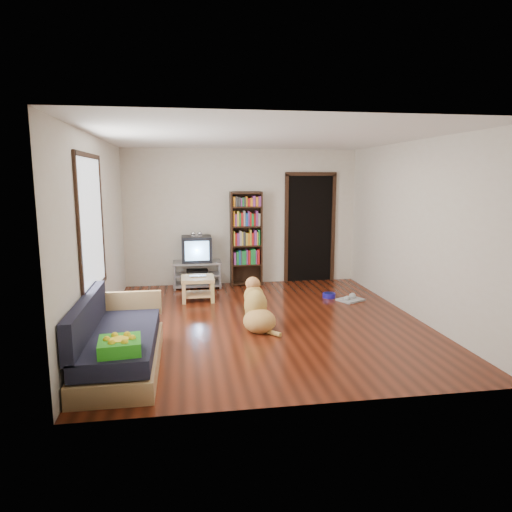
{
  "coord_description": "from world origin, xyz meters",
  "views": [
    {
      "loc": [
        -1.11,
        -6.27,
        2.06
      ],
      "look_at": [
        -0.07,
        0.38,
        0.9
      ],
      "focal_mm": 32.0,
      "sensor_mm": 36.0,
      "label": 1
    }
  ],
  "objects": [
    {
      "name": "wall_front",
      "position": [
        0.0,
        -2.5,
        1.3
      ],
      "size": [
        4.5,
        0.0,
        4.5
      ],
      "primitive_type": "plane",
      "rotation": [
        -1.57,
        0.0,
        0.0
      ],
      "color": "beige",
      "rests_on": "ground"
    },
    {
      "name": "wall_left",
      "position": [
        -2.25,
        0.0,
        1.3
      ],
      "size": [
        0.0,
        5.0,
        5.0
      ],
      "primitive_type": "plane",
      "rotation": [
        1.57,
        0.0,
        1.57
      ],
      "color": "beige",
      "rests_on": "ground"
    },
    {
      "name": "laptop",
      "position": [
        -0.92,
        1.3,
        0.41
      ],
      "size": [
        0.29,
        0.2,
        0.02
      ],
      "primitive_type": "imported",
      "rotation": [
        0.0,
        0.0,
        -0.06
      ],
      "color": "white",
      "rests_on": "coffee_table"
    },
    {
      "name": "window",
      "position": [
        -2.23,
        -0.5,
        1.5
      ],
      "size": [
        0.03,
        1.46,
        1.7
      ],
      "color": "white",
      "rests_on": "wall_left"
    },
    {
      "name": "dog_bowl",
      "position": [
        1.34,
        1.13,
        0.04
      ],
      "size": [
        0.22,
        0.22,
        0.08
      ],
      "primitive_type": "cylinder",
      "color": "#1D1592",
      "rests_on": "ground"
    },
    {
      "name": "wall_back",
      "position": [
        0.0,
        2.5,
        1.3
      ],
      "size": [
        4.5,
        0.0,
        4.5
      ],
      "primitive_type": "plane",
      "rotation": [
        1.57,
        0.0,
        0.0
      ],
      "color": "beige",
      "rests_on": "ground"
    },
    {
      "name": "bookshelf",
      "position": [
        0.05,
        2.34,
        1.0
      ],
      "size": [
        0.6,
        0.3,
        1.8
      ],
      "color": "black",
      "rests_on": "ground"
    },
    {
      "name": "ground",
      "position": [
        0.0,
        0.0,
        0.0
      ],
      "size": [
        5.0,
        5.0,
        0.0
      ],
      "primitive_type": "plane",
      "color": "#561E0E",
      "rests_on": "ground"
    },
    {
      "name": "crt_tv",
      "position": [
        -0.9,
        2.27,
        0.74
      ],
      "size": [
        0.55,
        0.52,
        0.58
      ],
      "color": "black",
      "rests_on": "tv_stand"
    },
    {
      "name": "grey_rag",
      "position": [
        1.64,
        0.88,
        0.01
      ],
      "size": [
        0.5,
        0.47,
        0.03
      ],
      "primitive_type": "cube",
      "rotation": [
        0.0,
        0.0,
        0.48
      ],
      "color": "#9D9D9D",
      "rests_on": "ground"
    },
    {
      "name": "tv_stand",
      "position": [
        -0.9,
        2.25,
        0.27
      ],
      "size": [
        0.9,
        0.45,
        0.5
      ],
      "color": "#99999E",
      "rests_on": "ground"
    },
    {
      "name": "ceiling",
      "position": [
        0.0,
        0.0,
        2.6
      ],
      "size": [
        5.0,
        5.0,
        0.0
      ],
      "primitive_type": "plane",
      "rotation": [
        3.14,
        0.0,
        0.0
      ],
      "color": "white",
      "rests_on": "ground"
    },
    {
      "name": "doorway",
      "position": [
        1.35,
        2.48,
        1.12
      ],
      "size": [
        1.03,
        0.05,
        2.19
      ],
      "color": "black",
      "rests_on": "wall_back"
    },
    {
      "name": "dog",
      "position": [
        -0.16,
        -0.28,
        0.26
      ],
      "size": [
        0.51,
        0.83,
        0.71
      ],
      "color": "gold",
      "rests_on": "ground"
    },
    {
      "name": "sofa",
      "position": [
        -1.87,
        -1.38,
        0.26
      ],
      "size": [
        0.8,
        1.8,
        0.8
      ],
      "color": "tan",
      "rests_on": "ground"
    },
    {
      "name": "wall_right",
      "position": [
        2.25,
        0.0,
        1.3
      ],
      "size": [
        0.0,
        5.0,
        5.0
      ],
      "primitive_type": "plane",
      "rotation": [
        1.57,
        0.0,
        -1.57
      ],
      "color": "beige",
      "rests_on": "ground"
    },
    {
      "name": "green_cushion",
      "position": [
        -1.75,
        -2.0,
        0.48
      ],
      "size": [
        0.43,
        0.43,
        0.13
      ],
      "primitive_type": "cube",
      "rotation": [
        0.0,
        0.0,
        0.1
      ],
      "color": "green",
      "rests_on": "sofa"
    },
    {
      "name": "coffee_table",
      "position": [
        -0.92,
        1.33,
        0.28
      ],
      "size": [
        0.55,
        0.55,
        0.4
      ],
      "color": "tan",
      "rests_on": "ground"
    }
  ]
}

